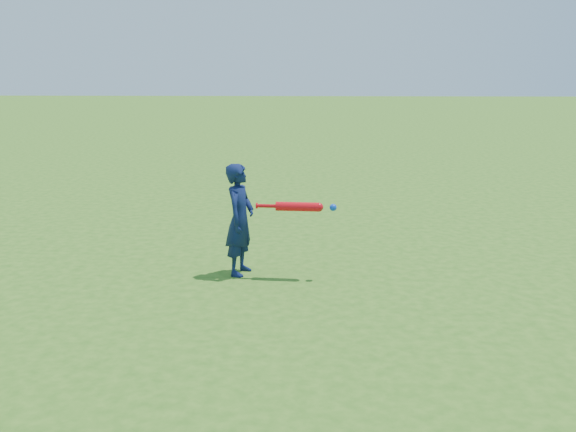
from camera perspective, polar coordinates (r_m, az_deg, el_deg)
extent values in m
plane|color=#316417|center=(6.37, 2.03, -6.35)|extent=(80.00, 80.00, 0.00)
imported|color=#0E1841|center=(6.63, -4.30, -0.32)|extent=(0.38, 0.48, 1.16)
cylinder|color=red|center=(6.52, -2.79, 0.92)|extent=(0.02, 0.06, 0.06)
cylinder|color=red|center=(6.50, -1.89, 0.90)|extent=(0.21, 0.05, 0.04)
cylinder|color=red|center=(6.47, 0.83, 0.84)|extent=(0.44, 0.12, 0.09)
sphere|color=red|center=(6.45, 2.75, 0.79)|extent=(0.09, 0.09, 0.09)
sphere|color=blue|center=(6.44, 4.03, 0.76)|extent=(0.07, 0.07, 0.07)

